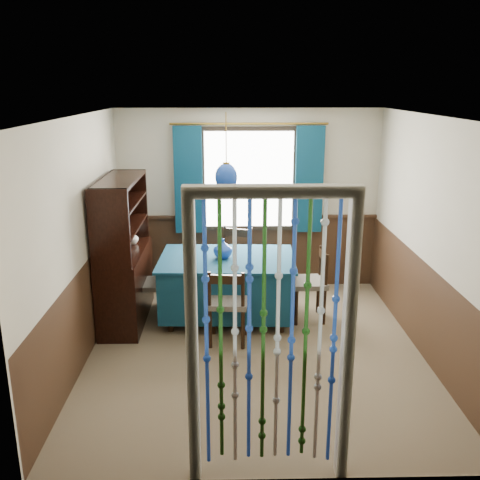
{
  "coord_description": "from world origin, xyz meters",
  "views": [
    {
      "loc": [
        -0.29,
        -5.28,
        2.79
      ],
      "look_at": [
        -0.15,
        0.58,
        1.09
      ],
      "focal_mm": 40.0,
      "sensor_mm": 36.0,
      "label": 1
    }
  ],
  "objects_px": {
    "chair_far": "(234,261)",
    "pendant_lamp": "(226,177)",
    "vase_table": "(223,249)",
    "vase_sideboard": "(132,237)",
    "dining_table": "(227,283)",
    "sideboard": "(124,273)",
    "bowl_shelf": "(122,229)",
    "chair_right": "(311,283)",
    "chair_left": "(149,284)",
    "chair_near": "(227,303)"
  },
  "relations": [
    {
      "from": "pendant_lamp",
      "to": "bowl_shelf",
      "type": "relative_size",
      "value": 4.46
    },
    {
      "from": "chair_far",
      "to": "sideboard",
      "type": "distance_m",
      "value": 1.55
    },
    {
      "from": "chair_left",
      "to": "sideboard",
      "type": "xyz_separation_m",
      "value": [
        -0.29,
        -0.0,
        0.16
      ]
    },
    {
      "from": "bowl_shelf",
      "to": "chair_far",
      "type": "bearing_deg",
      "value": 39.59
    },
    {
      "from": "bowl_shelf",
      "to": "chair_right",
      "type": "bearing_deg",
      "value": 6.46
    },
    {
      "from": "sideboard",
      "to": "bowl_shelf",
      "type": "xyz_separation_m",
      "value": [
        0.06,
        -0.29,
        0.62
      ]
    },
    {
      "from": "chair_far",
      "to": "vase_sideboard",
      "type": "relative_size",
      "value": 5.05
    },
    {
      "from": "chair_right",
      "to": "chair_near",
      "type": "bearing_deg",
      "value": 118.98
    },
    {
      "from": "chair_right",
      "to": "vase_table",
      "type": "distance_m",
      "value": 1.15
    },
    {
      "from": "chair_left",
      "to": "sideboard",
      "type": "bearing_deg",
      "value": -90.8
    },
    {
      "from": "dining_table",
      "to": "chair_left",
      "type": "relative_size",
      "value": 1.96
    },
    {
      "from": "pendant_lamp",
      "to": "vase_sideboard",
      "type": "height_order",
      "value": "pendant_lamp"
    },
    {
      "from": "dining_table",
      "to": "sideboard",
      "type": "bearing_deg",
      "value": -176.95
    },
    {
      "from": "chair_right",
      "to": "vase_sideboard",
      "type": "distance_m",
      "value": 2.28
    },
    {
      "from": "bowl_shelf",
      "to": "dining_table",
      "type": "bearing_deg",
      "value": 14.48
    },
    {
      "from": "dining_table",
      "to": "bowl_shelf",
      "type": "height_order",
      "value": "bowl_shelf"
    },
    {
      "from": "dining_table",
      "to": "chair_right",
      "type": "xyz_separation_m",
      "value": [
        1.02,
        -0.06,
        0.02
      ]
    },
    {
      "from": "chair_near",
      "to": "bowl_shelf",
      "type": "xyz_separation_m",
      "value": [
        -1.19,
        0.37,
        0.75
      ]
    },
    {
      "from": "vase_table",
      "to": "vase_sideboard",
      "type": "height_order",
      "value": "vase_sideboard"
    },
    {
      "from": "chair_left",
      "to": "sideboard",
      "type": "distance_m",
      "value": 0.33
    },
    {
      "from": "vase_table",
      "to": "chair_far",
      "type": "bearing_deg",
      "value": 79.09
    },
    {
      "from": "chair_far",
      "to": "vase_sideboard",
      "type": "bearing_deg",
      "value": 39.71
    },
    {
      "from": "chair_right",
      "to": "bowl_shelf",
      "type": "relative_size",
      "value": 4.39
    },
    {
      "from": "chair_near",
      "to": "chair_right",
      "type": "distance_m",
      "value": 1.19
    },
    {
      "from": "sideboard",
      "to": "vase_sideboard",
      "type": "distance_m",
      "value": 0.48
    },
    {
      "from": "vase_table",
      "to": "vase_sideboard",
      "type": "distance_m",
      "value": 1.17
    },
    {
      "from": "vase_sideboard",
      "to": "vase_table",
      "type": "bearing_deg",
      "value": -14.0
    },
    {
      "from": "vase_sideboard",
      "to": "chair_left",
      "type": "bearing_deg",
      "value": -52.84
    },
    {
      "from": "chair_right",
      "to": "bowl_shelf",
      "type": "xyz_separation_m",
      "value": [
        -2.2,
        -0.25,
        0.76
      ]
    },
    {
      "from": "chair_right",
      "to": "sideboard",
      "type": "relative_size",
      "value": 0.5
    },
    {
      "from": "chair_right",
      "to": "bowl_shelf",
      "type": "distance_m",
      "value": 2.34
    },
    {
      "from": "sideboard",
      "to": "bowl_shelf",
      "type": "relative_size",
      "value": 8.73
    },
    {
      "from": "chair_far",
      "to": "chair_left",
      "type": "relative_size",
      "value": 1.1
    },
    {
      "from": "chair_far",
      "to": "pendant_lamp",
      "type": "distance_m",
      "value": 1.48
    },
    {
      "from": "vase_table",
      "to": "pendant_lamp",
      "type": "bearing_deg",
      "value": 1.51
    },
    {
      "from": "chair_near",
      "to": "vase_sideboard",
      "type": "bearing_deg",
      "value": 146.16
    },
    {
      "from": "dining_table",
      "to": "chair_left",
      "type": "xyz_separation_m",
      "value": [
        -0.96,
        -0.02,
        0.0
      ]
    },
    {
      "from": "pendant_lamp",
      "to": "dining_table",
      "type": "bearing_deg",
      "value": 116.57
    },
    {
      "from": "pendant_lamp",
      "to": "sideboard",
      "type": "bearing_deg",
      "value": -179.08
    },
    {
      "from": "chair_far",
      "to": "dining_table",
      "type": "bearing_deg",
      "value": 102.17
    },
    {
      "from": "pendant_lamp",
      "to": "bowl_shelf",
      "type": "height_order",
      "value": "pendant_lamp"
    },
    {
      "from": "chair_near",
      "to": "vase_table",
      "type": "height_order",
      "value": "vase_table"
    },
    {
      "from": "dining_table",
      "to": "bowl_shelf",
      "type": "distance_m",
      "value": 1.45
    },
    {
      "from": "dining_table",
      "to": "sideboard",
      "type": "relative_size",
      "value": 0.95
    },
    {
      "from": "chair_far",
      "to": "chair_right",
      "type": "xyz_separation_m",
      "value": [
        0.92,
        -0.81,
        -0.02
      ]
    },
    {
      "from": "dining_table",
      "to": "pendant_lamp",
      "type": "xyz_separation_m",
      "value": [
        0.0,
        -0.0,
        1.31
      ]
    },
    {
      "from": "sideboard",
      "to": "chair_near",
      "type": "bearing_deg",
      "value": -27.81
    },
    {
      "from": "chair_far",
      "to": "pendant_lamp",
      "type": "height_order",
      "value": "pendant_lamp"
    },
    {
      "from": "bowl_shelf",
      "to": "vase_sideboard",
      "type": "relative_size",
      "value": 1.09
    },
    {
      "from": "chair_left",
      "to": "sideboard",
      "type": "height_order",
      "value": "sideboard"
    }
  ]
}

